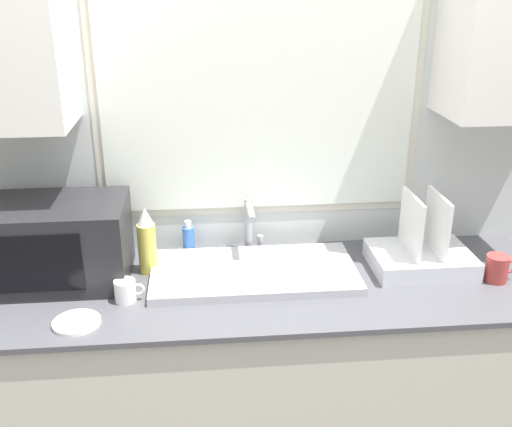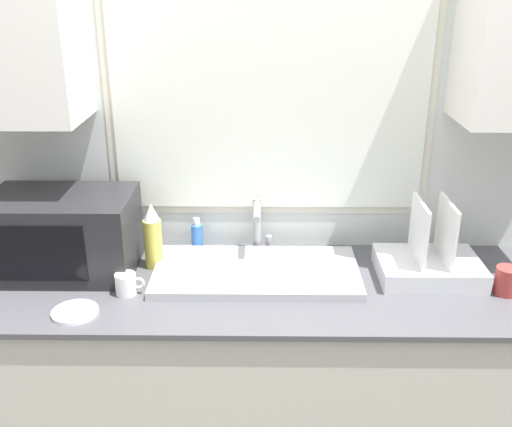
% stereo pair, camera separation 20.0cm
% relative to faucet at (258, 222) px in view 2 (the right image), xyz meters
% --- Properties ---
extents(countertop, '(2.09, 0.68, 0.92)m').
position_rel_faucet_xyz_m(countertop, '(0.04, -0.25, -0.59)').
color(countertop, beige).
rests_on(countertop, ground_plane).
extents(wall_back, '(6.00, 0.38, 2.60)m').
position_rel_faucet_xyz_m(wall_back, '(0.04, 0.07, 0.33)').
color(wall_back, silver).
rests_on(wall_back, ground_plane).
extents(sink_basin, '(0.74, 0.38, 0.03)m').
position_rel_faucet_xyz_m(sink_basin, '(-0.00, -0.19, -0.12)').
color(sink_basin, '#B2B2B7').
rests_on(sink_basin, countertop).
extents(faucet, '(0.08, 0.19, 0.22)m').
position_rel_faucet_xyz_m(faucet, '(0.00, 0.00, 0.00)').
color(faucet, '#99999E').
rests_on(faucet, countertop).
extents(microwave, '(0.52, 0.34, 0.29)m').
position_rel_faucet_xyz_m(microwave, '(-0.71, -0.15, 0.01)').
color(microwave, '#232326').
rests_on(microwave, countertop).
extents(dish_rack, '(0.36, 0.28, 0.29)m').
position_rel_faucet_xyz_m(dish_rack, '(0.62, -0.19, -0.08)').
color(dish_rack, silver).
rests_on(dish_rack, countertop).
extents(spray_bottle, '(0.07, 0.07, 0.25)m').
position_rel_faucet_xyz_m(spray_bottle, '(-0.39, -0.12, -0.01)').
color(spray_bottle, '#D8CC4C').
rests_on(spray_bottle, countertop).
extents(soap_bottle, '(0.05, 0.05, 0.14)m').
position_rel_faucet_xyz_m(soap_bottle, '(-0.24, 0.02, -0.07)').
color(soap_bottle, blue).
rests_on(soap_bottle, countertop).
extents(mug_near_sink, '(0.10, 0.07, 0.08)m').
position_rel_faucet_xyz_m(mug_near_sink, '(-0.45, -0.33, -0.09)').
color(mug_near_sink, white).
rests_on(mug_near_sink, countertop).
extents(mug_by_rack, '(0.12, 0.08, 0.10)m').
position_rel_faucet_xyz_m(mug_by_rack, '(0.86, -0.31, -0.08)').
color(mug_by_rack, '#A53833').
rests_on(mug_by_rack, countertop).
extents(small_plate, '(0.15, 0.15, 0.01)m').
position_rel_faucet_xyz_m(small_plate, '(-0.59, -0.46, -0.13)').
color(small_plate, white).
rests_on(small_plate, countertop).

